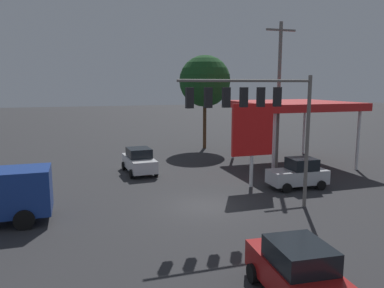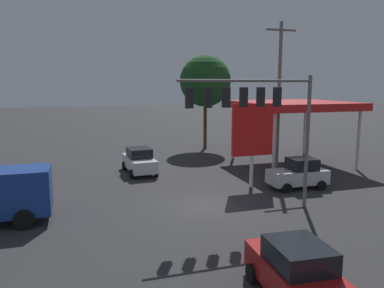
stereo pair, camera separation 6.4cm
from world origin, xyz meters
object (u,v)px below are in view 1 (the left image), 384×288
object	(u,v)px
traffic_signal_assembly	(254,107)
price_sign	(252,132)
sedan_far	(299,274)
utility_pole	(279,95)
street_tree	(205,81)
sedan_waiting	(139,161)
hatchback_crossing	(298,174)

from	to	relation	value
traffic_signal_assembly	price_sign	size ratio (longest dim) A/B	1.35
price_sign	sedan_far	xyz separation A→B (m)	(4.59, 12.51, -2.74)
utility_pole	street_tree	world-z (taller)	utility_pole
sedan_far	street_tree	xyz separation A→B (m)	(-6.66, -27.69, 6.08)
price_sign	traffic_signal_assembly	bearing A→B (deg)	64.02
street_tree	traffic_signal_assembly	bearing A→B (deg)	77.75
traffic_signal_assembly	sedan_waiting	bearing A→B (deg)	-68.33
utility_pole	hatchback_crossing	size ratio (longest dim) A/B	2.92
hatchback_crossing	sedan_waiting	world-z (taller)	hatchback_crossing
price_sign	hatchback_crossing	size ratio (longest dim) A/B	1.43
utility_pole	hatchback_crossing	bearing A→B (deg)	77.76
hatchback_crossing	utility_pole	bearing A→B (deg)	-100.25
price_sign	street_tree	bearing A→B (deg)	-97.79
price_sign	hatchback_crossing	world-z (taller)	price_sign
traffic_signal_assembly	sedan_waiting	world-z (taller)	traffic_signal_assembly
hatchback_crossing	price_sign	bearing A→B (deg)	-20.07
sedan_waiting	hatchback_crossing	bearing A→B (deg)	48.02
price_sign	sedan_waiting	world-z (taller)	price_sign
utility_pole	sedan_waiting	size ratio (longest dim) A/B	2.50
hatchback_crossing	sedan_waiting	xyz separation A→B (m)	(9.26, -7.27, 0.00)
utility_pole	sedan_far	bearing A→B (deg)	62.10
sedan_far	street_tree	size ratio (longest dim) A/B	0.47
traffic_signal_assembly	sedan_waiting	xyz separation A→B (m)	(4.22, -10.63, -4.65)
sedan_far	utility_pole	bearing A→B (deg)	155.99
sedan_waiting	utility_pole	bearing A→B (deg)	71.13
hatchback_crossing	sedan_far	distance (m)	13.57
sedan_waiting	street_tree	xyz separation A→B (m)	(-8.50, -9.06, 6.08)
utility_pole	price_sign	xyz separation A→B (m)	(3.82, 3.37, -2.24)
traffic_signal_assembly	utility_pole	size ratio (longest dim) A/B	0.66
utility_pole	street_tree	xyz separation A→B (m)	(1.74, -11.80, 1.10)
sedan_waiting	price_sign	bearing A→B (deg)	42.54
traffic_signal_assembly	price_sign	bearing A→B (deg)	-115.98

